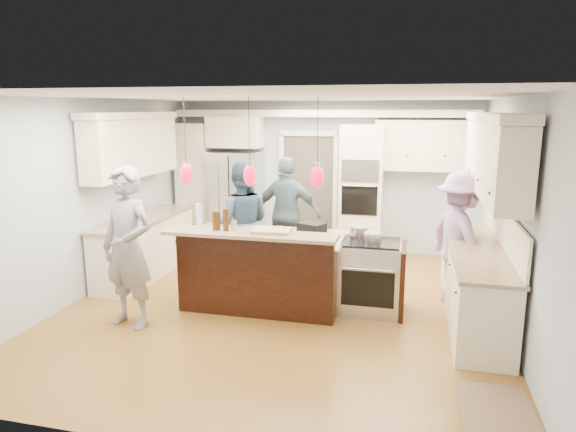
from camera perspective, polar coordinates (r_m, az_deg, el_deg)
name	(u,v)px	position (r m, az deg, el deg)	size (l,w,h in m)	color
ground_plane	(282,306)	(6.88, -0.70, -10.00)	(6.00, 6.00, 0.00)	#A8752E
room_shell	(281,169)	(6.43, -0.74, 5.22)	(5.54, 6.04, 2.72)	#B2BCC6
refrigerator	(236,200)	(9.51, -5.82, 1.73)	(0.90, 0.70, 1.80)	#B7B7BC
oven_column	(361,191)	(9.00, 8.16, 2.71)	(0.72, 0.69, 2.30)	#F9EACA
back_upper_cabinets	(279,159)	(9.29, -0.96, 6.33)	(5.30, 0.61, 2.54)	#F9EACA
right_counter_run	(481,234)	(6.71, 20.63, -1.89)	(0.64, 3.10, 2.51)	#F9EACA
left_cabinets	(141,208)	(8.21, -16.05, 0.81)	(0.64, 2.30, 2.51)	#F9EACA
kitchen_island	(265,268)	(6.84, -2.57, -5.81)	(2.10, 1.46, 1.12)	black
island_range	(372,277)	(6.69, 9.36, -6.65)	(0.82, 0.71, 0.92)	#B7B7BC
pendant_lights	(250,175)	(6.01, -4.27, 4.59)	(1.75, 0.15, 1.03)	black
person_bar_end	(128,248)	(6.32, -17.38, -3.39)	(0.70, 0.46, 1.92)	gray
person_far_left	(242,223)	(7.62, -5.18, -0.77)	(0.88, 0.68, 1.81)	#2C4156
person_far_right	(288,214)	(8.18, -0.05, 0.23)	(1.07, 0.45, 1.83)	slate
person_range_side	(460,239)	(7.10, 18.62, -2.39)	(1.15, 0.66, 1.78)	#A480AC
floor_rug	(497,411)	(5.05, 22.19, -19.47)	(0.64, 0.93, 0.01)	#836547
water_bottle	(199,216)	(6.37, -9.84, 0.00)	(0.07, 0.07, 0.30)	silver
beer_bottle_a	(215,221)	(6.23, -8.15, -0.56)	(0.06, 0.06, 0.23)	#3F230B
beer_bottle_b	(218,221)	(6.23, -7.79, -0.56)	(0.06, 0.06, 0.23)	#3F230B
beer_bottle_c	(226,220)	(6.19, -6.93, -0.40)	(0.07, 0.07, 0.27)	#3F230B
drink_can	(234,226)	(6.19, -6.00, -1.07)	(0.07, 0.07, 0.13)	#B7B7BC
cutting_board	(271,231)	(6.11, -1.86, -1.63)	(0.45, 0.32, 0.04)	tan
pot_large	(359,232)	(6.74, 7.91, -1.73)	(0.24, 0.24, 0.14)	#B7B7BC
pot_small	(372,237)	(6.55, 9.35, -2.31)	(0.23, 0.23, 0.11)	#B7B7BC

